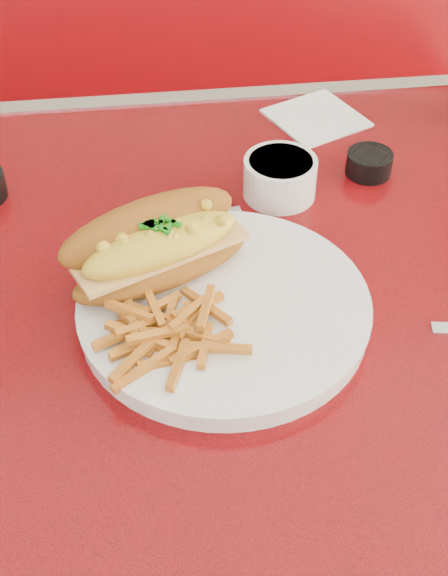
{
  "coord_description": "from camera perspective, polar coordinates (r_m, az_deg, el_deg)",
  "views": [
    {
      "loc": [
        -0.13,
        -0.6,
        1.34
      ],
      "look_at": [
        -0.06,
        -0.04,
        0.81
      ],
      "focal_mm": 50.0,
      "sensor_mm": 36.0,
      "label": 1
    }
  ],
  "objects": [
    {
      "name": "fries_pile",
      "position": [
        0.74,
        -3.66,
        -3.16
      ],
      "size": [
        0.1,
        0.09,
        0.03
      ],
      "primitive_type": null,
      "rotation": [
        0.0,
        0.0,
        0.0
      ],
      "color": "orange",
      "rests_on": "dinner_plate"
    },
    {
      "name": "booth_bench_far",
      "position": [
        1.77,
        -1.56,
        6.35
      ],
      "size": [
        1.2,
        0.51,
        0.9
      ],
      "color": "maroon",
      "rests_on": "ground"
    },
    {
      "name": "dinner_plate",
      "position": [
        0.8,
        0.0,
        -1.49
      ],
      "size": [
        0.35,
        0.35,
        0.02
      ],
      "rotation": [
        0.0,
        0.0,
        -0.22
      ],
      "color": "white",
      "rests_on": "diner_table"
    },
    {
      "name": "mac_hoagie",
      "position": [
        0.8,
        -4.81,
        3.06
      ],
      "size": [
        0.22,
        0.16,
        0.09
      ],
      "rotation": [
        0.0,
        0.0,
        0.42
      ],
      "color": "#965918",
      "rests_on": "dinner_plate"
    },
    {
      "name": "sauce_cup_right",
      "position": [
        1.01,
        10.3,
        8.79
      ],
      "size": [
        0.07,
        0.07,
        0.03
      ],
      "rotation": [
        0.0,
        0.0,
        0.39
      ],
      "color": "black",
      "rests_on": "diner_table"
    },
    {
      "name": "paper_napkin",
      "position": [
        1.11,
        6.56,
        11.93
      ],
      "size": [
        0.15,
        0.15,
        0.0
      ],
      "primitive_type": "cube",
      "rotation": [
        0.0,
        0.0,
        0.42
      ],
      "color": "white",
      "rests_on": "diner_table"
    },
    {
      "name": "fork",
      "position": [
        0.85,
        1.79,
        2.8
      ],
      "size": [
        0.03,
        0.16,
        0.0
      ],
      "rotation": [
        0.0,
        0.0,
        1.7
      ],
      "color": "silver",
      "rests_on": "dinner_plate"
    },
    {
      "name": "diner_table",
      "position": [
        0.96,
        3.08,
        -6.99
      ],
      "size": [
        1.23,
        0.83,
        0.77
      ],
      "color": "red",
      "rests_on": "ground"
    },
    {
      "name": "gravy_ramekin",
      "position": [
        0.95,
        4.01,
        7.92
      ],
      "size": [
        0.1,
        0.1,
        0.05
      ],
      "rotation": [
        0.0,
        0.0,
        0.23
      ],
      "color": "white",
      "rests_on": "diner_table"
    }
  ]
}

